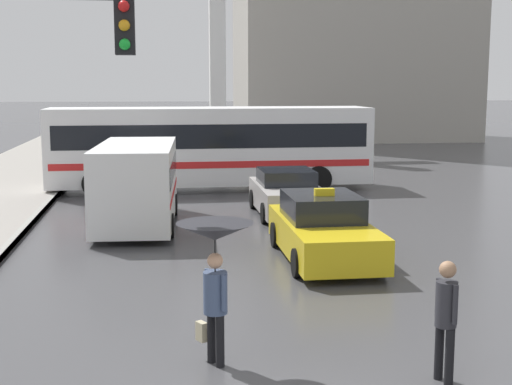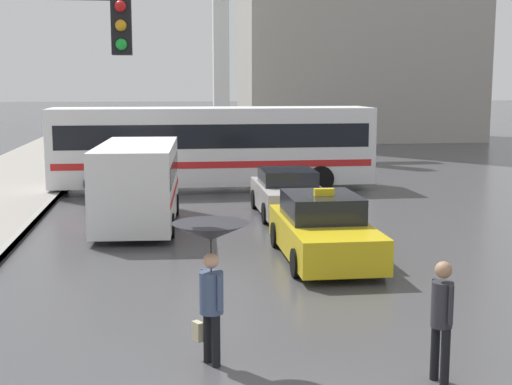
# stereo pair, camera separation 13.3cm
# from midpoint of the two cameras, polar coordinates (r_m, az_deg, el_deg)

# --- Properties ---
(taxi) EXTENTS (1.91, 4.45, 1.61)m
(taxi) POSITION_cam_midpoint_polar(r_m,az_deg,el_deg) (16.05, 5.62, -3.00)
(taxi) COLOR gold
(taxi) RESTS_ON ground_plane
(sedan_red) EXTENTS (1.91, 4.01, 1.36)m
(sedan_red) POSITION_cam_midpoint_polar(r_m,az_deg,el_deg) (21.39, 2.77, -0.10)
(sedan_red) COLOR #B7B2AD
(sedan_red) RESTS_ON ground_plane
(ambulance_van) EXTENTS (2.30, 5.45, 2.28)m
(ambulance_van) POSITION_cam_midpoint_polar(r_m,az_deg,el_deg) (19.86, -9.25, 0.94)
(ambulance_van) COLOR white
(ambulance_van) RESTS_ON ground_plane
(city_bus) EXTENTS (11.76, 2.79, 3.04)m
(city_bus) POSITION_cam_midpoint_polar(r_m,az_deg,el_deg) (26.41, -3.34, 3.88)
(city_bus) COLOR silver
(city_bus) RESTS_ON ground_plane
(pedestrian_with_umbrella) EXTENTS (1.07, 1.07, 2.03)m
(pedestrian_with_umbrella) POSITION_cam_midpoint_polar(r_m,az_deg,el_deg) (9.84, -3.25, -4.72)
(pedestrian_with_umbrella) COLOR black
(pedestrian_with_umbrella) RESTS_ON ground_plane
(pedestrian_man) EXTENTS (0.34, 0.44, 1.65)m
(pedestrian_man) POSITION_cam_midpoint_polar(r_m,az_deg,el_deg) (9.74, 15.02, -9.29)
(pedestrian_man) COLOR black
(pedestrian_man) RESTS_ON ground_plane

